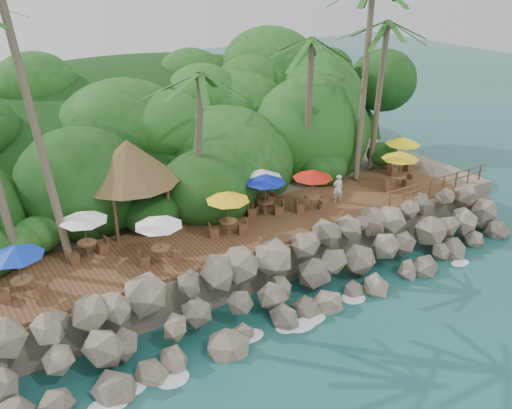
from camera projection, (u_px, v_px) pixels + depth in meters
ground at (327, 317)px, 26.55m from camera, size 140.00×140.00×0.00m
land_base at (174, 185)px, 38.37m from camera, size 32.00×25.20×2.10m
jungle_hill at (133, 167)px, 44.55m from camera, size 44.80×28.00×15.40m
seawall at (301, 276)px, 27.61m from camera, size 29.00×4.00×2.30m
terrace at (256, 225)px, 30.24m from camera, size 26.00×5.00×0.20m
jungle_foliage at (182, 205)px, 38.04m from camera, size 44.00×16.00×12.00m
foam_line at (323, 313)px, 26.77m from camera, size 25.20×0.80×0.06m
palms at (233, 14)px, 28.38m from camera, size 28.50×6.84×14.36m
palapa at (128, 161)px, 28.75m from camera, size 5.02×5.02×4.60m
dining_clusters at (253, 188)px, 29.48m from camera, size 25.80×4.59×2.38m
railing at (438, 184)px, 33.67m from camera, size 8.30×0.10×1.00m
waiter at (338, 188)px, 32.49m from camera, size 0.68×0.55×1.62m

